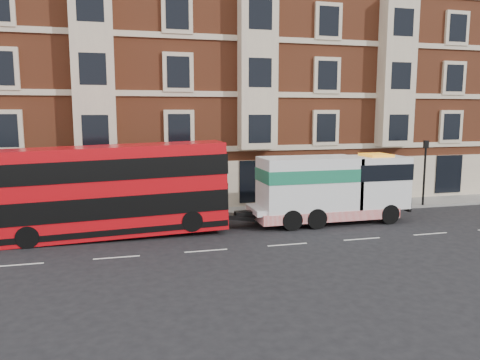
# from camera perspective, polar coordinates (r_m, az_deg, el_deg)

# --- Properties ---
(ground) EXTENTS (120.00, 120.00, 0.00)m
(ground) POSITION_cam_1_polar(r_m,az_deg,el_deg) (22.93, 5.80, -7.85)
(ground) COLOR black
(ground) RESTS_ON ground
(sidewalk) EXTENTS (90.00, 3.00, 0.15)m
(sidewalk) POSITION_cam_1_polar(r_m,az_deg,el_deg) (29.84, 0.76, -3.88)
(sidewalk) COLOR slate
(sidewalk) RESTS_ON ground
(victorian_terrace) EXTENTS (45.00, 12.00, 20.40)m
(victorian_terrace) POSITION_cam_1_polar(r_m,az_deg,el_deg) (36.76, -1.64, 14.06)
(victorian_terrace) COLOR brown
(victorian_terrace) RESTS_ON ground
(lamp_post_west) EXTENTS (0.35, 0.15, 4.35)m
(lamp_post_west) POSITION_cam_1_polar(r_m,az_deg,el_deg) (27.13, -10.79, 0.34)
(lamp_post_west) COLOR black
(lamp_post_west) RESTS_ON sidewalk
(lamp_post_east) EXTENTS (0.35, 0.15, 4.35)m
(lamp_post_east) POSITION_cam_1_polar(r_m,az_deg,el_deg) (33.53, 21.59, 1.39)
(lamp_post_east) COLOR black
(lamp_post_east) RESTS_ON sidewalk
(double_decker_bus) EXTENTS (11.54, 2.65, 4.67)m
(double_decker_bus) POSITION_cam_1_polar(r_m,az_deg,el_deg) (24.66, -15.33, -1.07)
(double_decker_bus) COLOR red
(double_decker_bus) RESTS_ON ground
(tow_truck) EXTENTS (9.24, 2.73, 3.85)m
(tow_truck) POSITION_cam_1_polar(r_m,az_deg,el_deg) (27.36, 10.85, -0.94)
(tow_truck) COLOR white
(tow_truck) RESTS_ON ground
(pedestrian) EXTENTS (0.73, 0.65, 1.68)m
(pedestrian) POSITION_cam_1_polar(r_m,az_deg,el_deg) (27.49, -13.46, -3.21)
(pedestrian) COLOR #1A2935
(pedestrian) RESTS_ON sidewalk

